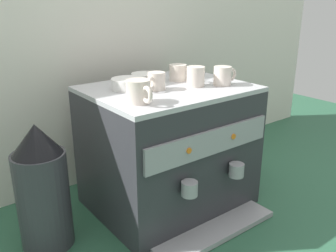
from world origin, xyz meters
The scene contains 12 objects.
ground_plane centered at (0.00, 0.00, 0.00)m, with size 4.00×4.00×0.00m, color #28563D.
tiled_backsplash_wall centered at (0.00, 0.39, 0.53)m, with size 2.80×0.03×1.05m, color silver.
espresso_machine centered at (0.00, 0.00, 0.25)m, with size 0.60×0.58×0.50m.
ceramic_cup_0 centered at (0.10, 0.06, 0.53)m, with size 0.10×0.08×0.06m.
ceramic_cup_1 centered at (0.09, -0.05, 0.53)m, with size 0.08×0.10×0.07m.
ceramic_cup_2 centered at (-0.21, -0.12, 0.53)m, with size 0.08×0.12×0.07m.
ceramic_cup_3 centered at (-0.07, -0.01, 0.53)m, with size 0.09×0.07×0.06m.
ceramic_cup_4 centered at (0.19, -0.11, 0.53)m, with size 0.11×0.07×0.07m.
ceramic_bowl_0 centered at (-0.02, 0.12, 0.51)m, with size 0.11×0.11×0.03m.
ceramic_bowl_1 centered at (-0.14, 0.06, 0.52)m, with size 0.13×0.13×0.04m.
coffee_grinder centered at (-0.50, 0.03, 0.22)m, with size 0.18×0.18×0.44m.
milk_pitcher centered at (0.48, -0.02, 0.07)m, with size 0.10×0.10×0.14m, color #B7B7BC.
Camera 1 is at (-0.82, -1.08, 0.82)m, focal length 39.04 mm.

